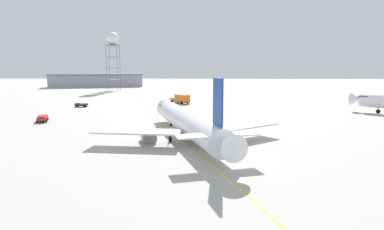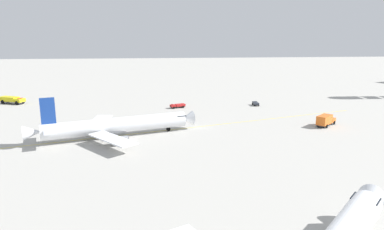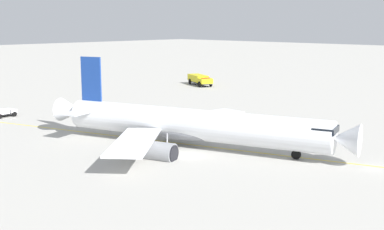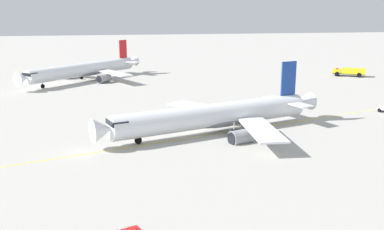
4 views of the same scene
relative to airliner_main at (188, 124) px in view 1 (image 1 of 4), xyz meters
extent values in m
plane|color=#ADAAA3|center=(2.75, -3.23, -2.71)|extent=(600.00, 600.00, 0.00)
cylinder|color=white|center=(0.48, 0.15, 0.21)|extent=(34.54, 14.13, 3.86)
cone|color=white|center=(18.32, 5.73, 0.21)|extent=(3.96, 4.39, 3.67)
cone|color=white|center=(-17.64, -5.52, 0.51)|extent=(4.80, 4.32, 3.28)
cube|color=black|center=(16.22, 5.07, 1.07)|extent=(3.27, 3.85, 0.70)
ellipsoid|color=slate|center=(-1.19, -0.37, -0.86)|extent=(13.06, 7.07, 2.12)
cube|color=#193D93|center=(-14.21, -4.44, 5.15)|extent=(3.13, 1.18, 6.03)
cube|color=white|center=(-15.12, -1.52, 0.98)|extent=(3.85, 5.15, 0.20)
cube|color=white|center=(-13.30, -7.37, 0.98)|extent=(3.85, 5.15, 0.20)
cube|color=white|center=(-4.94, 7.71, -0.47)|extent=(5.32, 14.10, 0.28)
cube|color=white|center=(0.33, -9.15, -0.47)|extent=(12.02, 13.37, 0.28)
cylinder|color=gray|center=(-2.20, 6.39, -1.90)|extent=(3.95, 3.27, 2.36)
cylinder|color=black|center=(-0.53, 6.92, -1.90)|extent=(0.74, 1.96, 2.01)
cylinder|color=gray|center=(1.83, -6.51, -1.90)|extent=(3.95, 3.27, 2.36)
cylinder|color=black|center=(3.50, -5.99, -1.90)|extent=(0.74, 1.96, 2.01)
cylinder|color=#9EA0A5|center=(13.17, 4.12, -1.31)|extent=(0.20, 0.20, 1.69)
cylinder|color=black|center=(13.17, 4.12, -2.16)|extent=(1.14, 0.61, 1.10)
cylinder|color=#9EA0A5|center=(-2.18, 2.81, -1.31)|extent=(0.20, 0.20, 1.69)
cylinder|color=black|center=(-2.18, 2.81, -2.16)|extent=(1.14, 0.61, 1.10)
cylinder|color=#9EA0A5|center=(-0.19, -3.55, -1.31)|extent=(0.20, 0.20, 1.69)
cylinder|color=black|center=(-0.19, -3.55, -2.16)|extent=(1.14, 0.61, 1.10)
cone|color=white|center=(37.72, -44.99, 0.61)|extent=(4.62, 4.62, 3.53)
cube|color=black|center=(36.18, -46.56, 1.45)|extent=(3.94, 3.93, 0.70)
cylinder|color=#9EA0A5|center=(33.70, -49.07, -1.10)|extent=(0.20, 0.20, 2.12)
cylinder|color=black|center=(33.70, -49.07, -2.16)|extent=(0.99, 0.99, 1.10)
cube|color=#232326|center=(56.83, 5.36, -2.11)|extent=(7.35, 6.93, 0.20)
cube|color=orange|center=(58.90, 7.22, -1.51)|extent=(3.48, 3.49, 1.00)
cube|color=black|center=(59.71, 7.95, -1.36)|extent=(1.50, 1.65, 0.56)
cube|color=orange|center=(55.88, 4.49, -0.81)|extent=(5.69, 5.49, 2.40)
cylinder|color=black|center=(58.04, 8.17, -2.21)|extent=(0.93, 0.88, 1.00)
cylinder|color=black|center=(59.75, 6.27, -2.21)|extent=(0.93, 0.88, 1.00)
cylinder|color=black|center=(54.09, 4.60, -2.21)|extent=(0.93, 0.88, 1.00)
cylinder|color=black|center=(55.80, 2.70, -2.21)|extent=(0.93, 0.88, 1.00)
cube|color=#232326|center=(45.33, 35.06, -2.29)|extent=(1.49, 3.68, 0.20)
cube|color=#2D333D|center=(45.36, 36.34, -1.84)|extent=(1.70, 1.13, 0.70)
cube|color=black|center=(45.36, 36.79, -1.73)|extent=(1.41, 0.11, 0.39)
cube|color=#2D333D|center=(45.32, 34.41, -1.89)|extent=(1.72, 2.39, 0.60)
cylinder|color=black|center=(44.52, 36.36, -2.39)|extent=(0.29, 0.65, 0.64)
cylinder|color=black|center=(46.19, 36.33, -2.39)|extent=(0.29, 0.65, 0.64)
cylinder|color=black|center=(44.47, 33.91, -2.39)|extent=(0.29, 0.65, 0.64)
cylinder|color=black|center=(46.15, 33.88, -2.39)|extent=(0.29, 0.65, 0.64)
cube|color=#232326|center=(17.49, 33.72, -2.23)|extent=(5.39, 3.28, 0.20)
cube|color=red|center=(15.79, 33.10, -1.80)|extent=(2.10, 2.30, 0.65)
cube|color=black|center=(15.16, 32.86, -1.71)|extent=(0.62, 1.51, 0.36)
cube|color=red|center=(18.31, 34.02, -1.78)|extent=(3.85, 2.94, 0.70)
cube|color=red|center=(15.79, 33.10, -1.38)|extent=(1.02, 1.44, 0.16)
cylinder|color=black|center=(16.11, 32.21, -2.33)|extent=(0.81, 0.52, 0.76)
cylinder|color=black|center=(15.47, 33.98, -2.33)|extent=(0.81, 0.52, 0.76)
cylinder|color=black|center=(19.36, 33.40, -2.33)|extent=(0.81, 0.52, 0.76)
cylinder|color=black|center=(18.71, 35.17, -2.33)|extent=(0.81, 0.52, 0.76)
cylinder|color=slate|center=(121.61, 47.45, 8.92)|extent=(0.24, 0.24, 23.26)
cylinder|color=slate|center=(115.89, 47.45, 8.92)|extent=(0.24, 0.24, 23.26)
cylinder|color=slate|center=(115.89, 41.73, 8.92)|extent=(0.24, 0.24, 23.26)
cylinder|color=slate|center=(121.61, 41.73, 8.92)|extent=(0.24, 0.24, 23.26)
cube|color=slate|center=(118.75, 44.59, 3.11)|extent=(5.92, 5.92, 0.16)
cube|color=slate|center=(118.75, 44.59, 8.92)|extent=(5.92, 5.92, 0.16)
cube|color=slate|center=(118.75, 44.59, 14.74)|extent=(5.92, 5.92, 0.16)
cube|color=slate|center=(118.75, 44.59, 20.70)|extent=(6.52, 6.52, 0.30)
sphere|color=white|center=(118.75, 44.59, 24.17)|extent=(6.64, 6.64, 6.64)
cube|color=#999EA8|center=(152.16, 64.49, 1.04)|extent=(32.01, 57.71, 7.49)
cube|color=#4C515B|center=(152.16, 64.49, 5.03)|extent=(33.51, 59.21, 0.50)
cube|color=yellow|center=(3.40, 2.06, -2.70)|extent=(139.37, 43.56, 0.01)
camera|label=1|loc=(-55.69, -2.64, 9.47)|focal=31.21mm
camera|label=2|loc=(10.13, -85.18, 21.96)|focal=33.08mm
camera|label=3|loc=(43.44, -44.90, 12.76)|focal=47.52mm
camera|label=4|loc=(17.42, 67.00, 16.81)|focal=40.64mm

